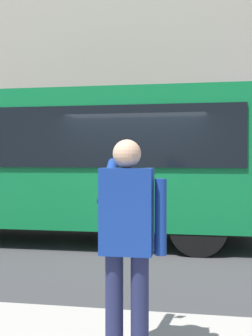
{
  "coord_description": "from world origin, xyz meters",
  "views": [
    {
      "loc": [
        -1.04,
        7.59,
        1.7
      ],
      "look_at": [
        0.32,
        -0.56,
        1.52
      ],
      "focal_mm": 43.59,
      "sensor_mm": 36.0,
      "label": 1
    }
  ],
  "objects": [
    {
      "name": "pedestrian_photographer",
      "position": [
        -0.54,
        4.5,
        1.14
      ],
      "size": [
        0.53,
        0.52,
        1.7
      ],
      "color": "#1E2347",
      "rests_on": "sidewalk_curb"
    },
    {
      "name": "building_facade_far",
      "position": [
        -0.02,
        -6.8,
        5.99
      ],
      "size": [
        28.0,
        1.55,
        12.0
      ],
      "color": "#A89E8E",
      "rests_on": "ground_plane"
    },
    {
      "name": "red_bus",
      "position": [
        1.91,
        -0.71,
        1.68
      ],
      "size": [
        9.05,
        2.54,
        3.08
      ],
      "color": "#0F7238",
      "rests_on": "ground_plane"
    },
    {
      "name": "ground_plane",
      "position": [
        0.0,
        0.0,
        0.0
      ],
      "size": [
        60.0,
        60.0,
        0.0
      ],
      "primitive_type": "plane",
      "color": "#38383A"
    }
  ]
}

